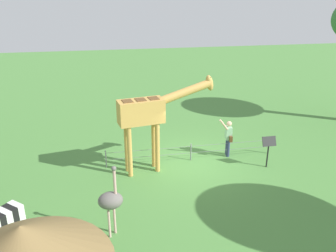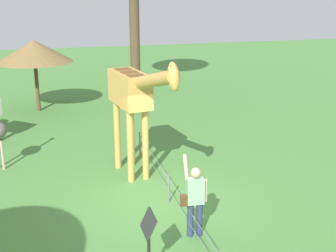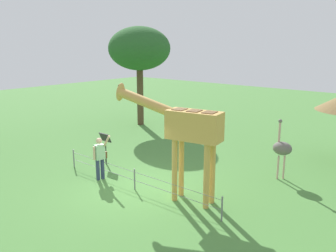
{
  "view_description": "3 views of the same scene",
  "coord_description": "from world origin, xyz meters",
  "px_view_note": "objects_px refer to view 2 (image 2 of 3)",
  "views": [
    {
      "loc": [
        -3.34,
        -12.48,
        6.67
      ],
      "look_at": [
        -0.95,
        0.2,
        1.57
      ],
      "focal_mm": 36.81,
      "sensor_mm": 36.0,
      "label": 1
    },
    {
      "loc": [
        10.02,
        -2.61,
        5.24
      ],
      "look_at": [
        0.25,
        0.01,
        2.09
      ],
      "focal_mm": 49.01,
      "sensor_mm": 36.0,
      "label": 2
    },
    {
      "loc": [
        -8.39,
        8.19,
        4.94
      ],
      "look_at": [
        -0.93,
        -0.59,
        2.27
      ],
      "focal_mm": 38.5,
      "sensor_mm": 36.0,
      "label": 3
    }
  ],
  "objects_px": {
    "info_sign": "(149,232)",
    "visitor": "(195,197)",
    "giraffe": "(134,96)",
    "shade_hut_near": "(34,51)"
  },
  "relations": [
    {
      "from": "shade_hut_near",
      "to": "info_sign",
      "type": "distance_m",
      "value": 12.94
    },
    {
      "from": "visitor",
      "to": "info_sign",
      "type": "bearing_deg",
      "value": -46.33
    },
    {
      "from": "info_sign",
      "to": "visitor",
      "type": "bearing_deg",
      "value": 133.67
    },
    {
      "from": "giraffe",
      "to": "info_sign",
      "type": "relative_size",
      "value": 2.94
    },
    {
      "from": "shade_hut_near",
      "to": "info_sign",
      "type": "xyz_separation_m",
      "value": [
        12.69,
        1.99,
        -1.6
      ]
    },
    {
      "from": "info_sign",
      "to": "shade_hut_near",
      "type": "bearing_deg",
      "value": -171.09
    },
    {
      "from": "giraffe",
      "to": "shade_hut_near",
      "type": "height_order",
      "value": "giraffe"
    },
    {
      "from": "giraffe",
      "to": "info_sign",
      "type": "distance_m",
      "value": 4.9
    },
    {
      "from": "visitor",
      "to": "shade_hut_near",
      "type": "height_order",
      "value": "shade_hut_near"
    },
    {
      "from": "visitor",
      "to": "shade_hut_near",
      "type": "relative_size",
      "value": 0.55
    }
  ]
}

